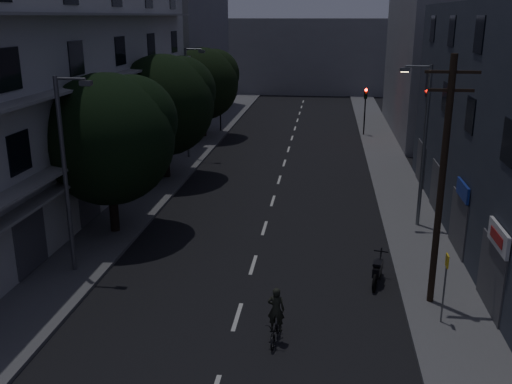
% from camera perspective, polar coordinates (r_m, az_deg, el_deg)
% --- Properties ---
extents(ground, '(160.00, 160.00, 0.00)m').
position_cam_1_polar(ground, '(38.01, 2.40, 1.44)').
color(ground, black).
rests_on(ground, ground).
extents(sidewalk_left, '(3.00, 90.00, 0.15)m').
position_cam_1_polar(sidewalk_left, '(39.28, -8.57, 1.89)').
color(sidewalk_left, '#565659').
rests_on(sidewalk_left, ground).
extents(sidewalk_right, '(3.00, 90.00, 0.15)m').
position_cam_1_polar(sidewalk_right, '(38.15, 13.70, 1.13)').
color(sidewalk_right, '#565659').
rests_on(sidewalk_right, ground).
extents(lane_markings, '(0.15, 60.50, 0.01)m').
position_cam_1_polar(lane_markings, '(44.04, 3.07, 3.64)').
color(lane_markings, beige).
rests_on(lane_markings, ground).
extents(building_left, '(7.00, 36.00, 14.00)m').
position_cam_1_polar(building_left, '(33.17, -19.99, 10.44)').
color(building_left, '#B7B6B1').
rests_on(building_left, ground).
extents(building_far_left, '(6.00, 20.00, 16.00)m').
position_cam_1_polar(building_far_left, '(61.34, -7.27, 14.91)').
color(building_far_left, slate).
rests_on(building_far_left, ground).
extents(building_far_right, '(6.00, 20.00, 13.00)m').
position_cam_1_polar(building_far_right, '(54.37, 17.07, 12.45)').
color(building_far_right, slate).
rests_on(building_far_right, ground).
extents(building_far_end, '(24.00, 8.00, 10.00)m').
position_cam_1_polar(building_far_end, '(81.69, 5.13, 13.41)').
color(building_far_end, slate).
rests_on(building_far_end, ground).
extents(tree_near, '(6.26, 6.26, 7.72)m').
position_cam_1_polar(tree_near, '(27.89, -14.41, 5.62)').
color(tree_near, black).
rests_on(tree_near, sidewalk_left).
extents(tree_mid, '(6.44, 6.44, 7.93)m').
position_cam_1_polar(tree_mid, '(37.22, -9.10, 8.94)').
color(tree_mid, black).
rests_on(tree_mid, sidewalk_left).
extents(tree_far, '(6.17, 6.17, 7.63)m').
position_cam_1_polar(tree_far, '(50.25, -5.27, 10.99)').
color(tree_far, black).
rests_on(tree_far, sidewalk_left).
extents(traffic_signal_far_right, '(0.28, 0.37, 4.10)m').
position_cam_1_polar(traffic_signal_far_right, '(51.67, 10.88, 8.87)').
color(traffic_signal_far_right, black).
rests_on(traffic_signal_far_right, sidewalk_right).
extents(traffic_signal_far_left, '(0.28, 0.37, 4.10)m').
position_cam_1_polar(traffic_signal_far_left, '(52.74, -3.62, 9.31)').
color(traffic_signal_far_left, black).
rests_on(traffic_signal_far_left, sidewalk_left).
extents(street_lamp_left_near, '(1.51, 0.25, 8.00)m').
position_cam_1_polar(street_lamp_left_near, '(23.81, -18.37, 2.41)').
color(street_lamp_left_near, '#57575E').
rests_on(street_lamp_left_near, sidewalk_left).
extents(street_lamp_right, '(1.51, 0.25, 8.00)m').
position_cam_1_polar(street_lamp_right, '(29.00, 16.30, 5.13)').
color(street_lamp_right, slate).
rests_on(street_lamp_right, sidewalk_right).
extents(street_lamp_left_far, '(1.51, 0.25, 8.00)m').
position_cam_1_polar(street_lamp_left_far, '(42.54, -6.77, 9.36)').
color(street_lamp_left_far, '#54565C').
rests_on(street_lamp_left_far, sidewalk_left).
extents(utility_pole, '(1.80, 0.24, 9.00)m').
position_cam_1_polar(utility_pole, '(20.93, 18.10, 1.23)').
color(utility_pole, black).
rests_on(utility_pole, sidewalk_right).
extents(bus_stop_sign, '(0.06, 0.35, 2.52)m').
position_cam_1_polar(bus_stop_sign, '(20.54, 18.43, -7.98)').
color(bus_stop_sign, '#595B60').
rests_on(bus_stop_sign, sidewalk_right).
extents(motorcycle, '(0.75, 2.02, 1.31)m').
position_cam_1_polar(motorcycle, '(23.55, 12.06, -7.80)').
color(motorcycle, black).
rests_on(motorcycle, ground).
extents(cyclist, '(0.67, 1.59, 1.96)m').
position_cam_1_polar(cyclist, '(19.20, 2.00, -13.02)').
color(cyclist, black).
rests_on(cyclist, ground).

